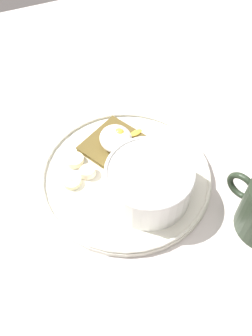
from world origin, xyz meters
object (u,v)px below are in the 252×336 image
toast_slice (116,146)px  poached_egg (116,138)px  banana_slice_back (88,172)px  banana_slice_front (72,182)px  banana_slice_left (75,160)px  oatmeal_bowl (149,183)px

toast_slice → poached_egg: size_ratio=1.62×
banana_slice_back → banana_slice_front: bearing=-75.8°
poached_egg → banana_slice_left: 8.23cm
banana_slice_left → banana_slice_back: banana_slice_back is taller
toast_slice → banana_slice_left: 7.88cm
banana_slice_left → banana_slice_back: 3.59cm
oatmeal_bowl → banana_slice_left: oatmeal_bowl is taller
banana_slice_front → banana_slice_back: size_ratio=1.19×
banana_slice_front → banana_slice_left: size_ratio=0.93×
oatmeal_bowl → banana_slice_front: (-6.75, -10.91, -2.76)cm
poached_egg → banana_slice_back: bearing=-61.8°
oatmeal_bowl → poached_egg: size_ratio=1.63×
oatmeal_bowl → banana_slice_back: oatmeal_bowl is taller
banana_slice_front → toast_slice: bearing=114.2°
banana_slice_back → toast_slice: bearing=118.4°
poached_egg → banana_slice_back: size_ratio=2.51×
oatmeal_bowl → banana_slice_back: (-7.54, -7.82, -2.58)cm
banana_slice_front → banana_slice_back: bearing=104.2°
banana_slice_front → banana_slice_back: banana_slice_back is taller
banana_slice_back → banana_slice_left: bearing=-159.0°
banana_slice_front → oatmeal_bowl: bearing=58.2°
oatmeal_bowl → banana_slice_left: bearing=-140.1°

